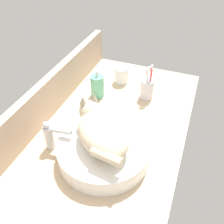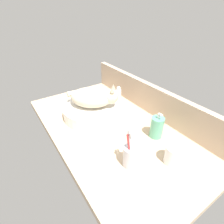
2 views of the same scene
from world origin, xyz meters
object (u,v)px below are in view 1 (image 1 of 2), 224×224
Objects in this scene: sink_basin at (104,150)px; soap_dispenser at (97,86)px; faucet at (51,135)px; cat at (101,130)px; water_glass at (121,76)px; toothbrush_cup at (147,88)px.

sink_basin is 2.37× the size of soap_dispenser.
faucet is 39.33cm from soap_dispenser.
water_glass is at bearing 11.19° from cat.
cat reaches higher than soap_dispenser.
faucet is 0.91× the size of soap_dispenser.
sink_basin is 2.61× the size of faucet.
toothbrush_cup is at bearing -29.42° from faucet.
water_glass is (53.45, 11.46, 0.02)cm from sink_basin.
toothbrush_cup is at bearing -119.13° from water_glass.
toothbrush_cup is (44.11, -5.31, 1.67)cm from sink_basin.
faucet is (-3.57, 20.03, -6.01)cm from cat.
sink_basin is 4.01× the size of water_glass.
water_glass is at bearing -9.74° from faucet.
toothbrush_cup reaches higher than water_glass.
soap_dispenser is (39.22, -2.59, -1.39)cm from faucet.
sink_basin is at bearing -82.71° from faucet.
cat is at bearing -79.90° from faucet.
water_glass is (56.15, -9.64, -3.51)cm from faucet.
cat is 2.20× the size of faucet.
sink_basin is 41.00cm from soap_dispenser.
cat reaches higher than toothbrush_cup.
toothbrush_cup is at bearing -8.37° from cat.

